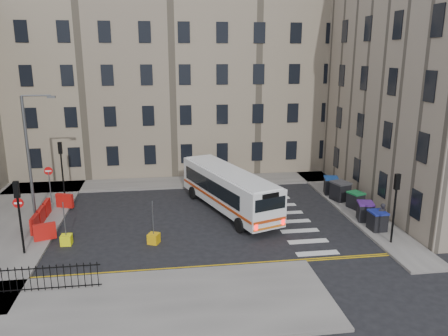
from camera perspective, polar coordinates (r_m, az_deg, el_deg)
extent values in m
plane|color=black|center=(29.57, 0.74, -6.53)|extent=(120.00, 120.00, 0.00)
cube|color=slate|center=(37.41, -10.44, -2.05)|extent=(36.00, 3.20, 0.15)
cube|color=slate|center=(35.56, 14.23, -3.16)|extent=(2.40, 26.00, 0.15)
cube|color=slate|center=(31.70, -25.62, -6.42)|extent=(6.00, 22.00, 0.15)
cube|color=slate|center=(20.44, -15.26, -17.27)|extent=(20.00, 6.00, 0.15)
cube|color=gray|center=(42.89, -11.97, 10.79)|extent=(38.00, 10.50, 16.00)
cylinder|color=black|center=(26.80, 21.27, -5.89)|extent=(0.12, 0.12, 3.20)
cube|color=black|center=(26.18, 21.69, -1.68)|extent=(0.28, 0.22, 0.90)
cylinder|color=black|center=(35.74, -20.33, -0.74)|extent=(0.12, 0.12, 3.20)
cube|color=black|center=(35.28, -20.63, 2.47)|extent=(0.28, 0.22, 0.90)
cylinder|color=black|center=(26.07, -24.99, -6.86)|extent=(0.12, 0.12, 3.20)
cube|color=black|center=(25.44, -25.49, -2.55)|extent=(0.28, 0.22, 0.90)
cylinder|color=#595B5E|center=(31.20, -24.17, 1.26)|extent=(0.20, 0.20, 8.00)
cube|color=#595B5E|center=(30.60, -24.98, 8.68)|extent=(0.50, 0.22, 0.14)
cylinder|color=#595B5E|center=(34.09, -21.77, -2.31)|extent=(0.08, 0.08, 2.40)
cube|color=red|center=(33.70, -22.01, 0.13)|extent=(0.60, 0.04, 0.60)
cylinder|color=#595B5E|center=(27.69, -25.03, -6.51)|extent=(0.08, 0.08, 2.40)
cube|color=red|center=(27.22, -25.37, -3.56)|extent=(0.60, 0.04, 0.60)
cube|color=red|center=(29.19, -23.49, -6.74)|extent=(0.25, 1.25, 1.00)
cube|color=red|center=(30.54, -22.78, -5.73)|extent=(0.25, 1.25, 1.00)
cube|color=red|center=(31.91, -22.13, -4.80)|extent=(0.25, 1.25, 1.00)
cube|color=red|center=(32.90, -20.09, -4.03)|extent=(1.26, 0.66, 1.00)
cube|color=red|center=(27.79, -22.37, -7.70)|extent=(1.26, 0.66, 1.00)
cube|color=black|center=(22.36, -26.01, -11.90)|extent=(7.80, 0.04, 0.04)
cube|color=black|center=(22.81, -25.72, -14.20)|extent=(7.80, 0.04, 0.04)
cube|color=white|center=(30.32, 0.60, -2.64)|extent=(5.70, 10.70, 2.39)
cube|color=black|center=(30.16, -1.85, -2.37)|extent=(2.82, 7.95, 0.95)
cube|color=black|center=(31.22, 2.14, -1.77)|extent=(2.82, 7.95, 0.95)
cube|color=black|center=(34.81, -3.45, 0.04)|extent=(2.00, 0.75, 1.05)
cube|color=black|center=(25.88, 6.08, -4.71)|extent=(2.00, 0.75, 0.76)
cube|color=#B3370F|center=(29.98, -1.45, -4.00)|extent=(3.42, 9.75, 0.17)
cube|color=#B3370F|center=(31.05, 2.57, -3.34)|extent=(3.42, 9.75, 0.17)
cube|color=#FF0C0C|center=(25.85, 4.22, -7.75)|extent=(0.21, 0.12, 0.38)
cube|color=#FF0C0C|center=(26.83, 7.73, -6.99)|extent=(0.21, 0.12, 0.38)
cylinder|color=black|center=(33.24, -4.08, -3.26)|extent=(0.57, 0.99, 0.95)
cylinder|color=black|center=(34.19, -0.41, -2.70)|extent=(0.57, 0.99, 0.95)
cylinder|color=black|center=(27.11, 2.06, -7.49)|extent=(0.57, 0.99, 0.95)
cylinder|color=black|center=(28.28, 6.30, -6.61)|extent=(0.57, 0.99, 0.95)
cube|color=black|center=(28.72, 19.38, -6.59)|extent=(0.94, 1.08, 1.09)
cube|color=navy|center=(28.51, 19.48, -5.46)|extent=(0.99, 1.13, 0.11)
cube|color=black|center=(30.00, 17.95, -5.51)|extent=(1.17, 1.27, 1.12)
cube|color=#4D207B|center=(29.80, 18.04, -4.39)|extent=(1.23, 1.33, 0.12)
cube|color=black|center=(32.21, 16.81, -4.11)|extent=(1.13, 1.21, 1.04)
cube|color=#176A36|center=(32.03, 16.88, -3.15)|extent=(1.19, 1.27, 0.11)
cube|color=black|center=(33.54, 14.94, -3.02)|extent=(1.35, 1.46, 1.27)
cube|color=#373639|center=(33.34, 15.01, -1.87)|extent=(1.42, 1.53, 0.13)
cube|color=black|center=(34.90, 13.79, -2.32)|extent=(1.22, 1.33, 1.18)
cube|color=navy|center=(34.72, 13.85, -1.29)|extent=(1.28, 1.39, 0.12)
imported|color=black|center=(28.79, 19.89, -5.94)|extent=(0.62, 0.41, 1.69)
cube|color=#FAFF0E|center=(27.12, -19.89, -8.81)|extent=(0.62, 0.62, 0.60)
cube|color=#E3A70D|center=(26.04, -9.16, -9.07)|extent=(0.79, 0.79, 0.60)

